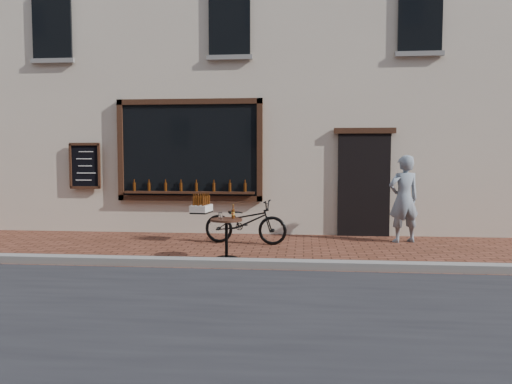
{
  "coord_description": "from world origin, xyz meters",
  "views": [
    {
      "loc": [
        0.63,
        -7.39,
        1.73
      ],
      "look_at": [
        -0.21,
        1.2,
        1.1
      ],
      "focal_mm": 35.0,
      "sensor_mm": 36.0,
      "label": 1
    }
  ],
  "objects": [
    {
      "name": "pedestrian",
      "position": [
        2.61,
        2.73,
        0.87
      ],
      "size": [
        0.73,
        0.59,
        1.74
      ],
      "primitive_type": "imported",
      "rotation": [
        0.0,
        0.0,
        3.46
      ],
      "color": "gray",
      "rests_on": "ground"
    },
    {
      "name": "cargo_bicycle",
      "position": [
        -0.55,
        2.27,
        0.44
      ],
      "size": [
        1.96,
        0.8,
        0.93
      ],
      "rotation": [
        0.0,
        0.0,
        1.43
      ],
      "color": "black",
      "rests_on": "ground"
    },
    {
      "name": "ground",
      "position": [
        0.0,
        0.0,
        0.0
      ],
      "size": [
        90.0,
        90.0,
        0.0
      ],
      "primitive_type": "plane",
      "color": "#52291A",
      "rests_on": "ground"
    },
    {
      "name": "bistro_table",
      "position": [
        -0.66,
        0.76,
        0.49
      ],
      "size": [
        0.53,
        0.53,
        0.91
      ],
      "color": "black",
      "rests_on": "ground"
    },
    {
      "name": "shop_building",
      "position": [
        0.0,
        6.5,
        5.0
      ],
      "size": [
        28.0,
        6.2,
        10.0
      ],
      "color": "beige",
      "rests_on": "ground"
    },
    {
      "name": "kerb",
      "position": [
        0.0,
        0.2,
        0.06
      ],
      "size": [
        90.0,
        0.25,
        0.12
      ],
      "primitive_type": "cube",
      "color": "slate",
      "rests_on": "ground"
    }
  ]
}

